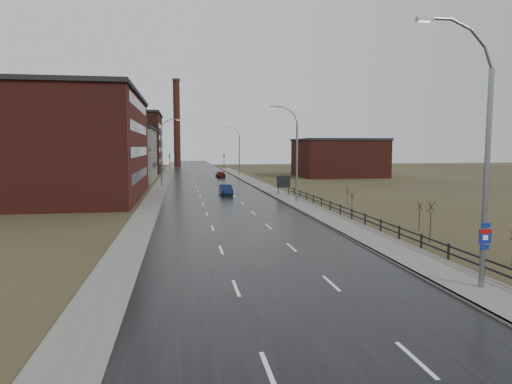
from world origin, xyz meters
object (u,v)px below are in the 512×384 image
object	(u,v)px
billboard	(283,182)
car_near	(226,190)
streetlight_main	(481,159)
car_far	(221,175)

from	to	relation	value
billboard	car_near	world-z (taller)	billboard
streetlight_main	car_near	xyz separation A→B (m)	(-7.22, 43.23, -5.33)
car_near	billboard	bearing A→B (deg)	-7.00
streetlight_main	billboard	distance (m)	42.65
billboard	car_near	bearing A→B (deg)	174.19
billboard	car_far	distance (m)	37.64
car_near	car_far	distance (m)	36.51
car_far	streetlight_main	bearing A→B (deg)	88.21
streetlight_main	billboard	xyz separation A→B (m)	(0.63, 42.43, -4.30)
car_near	streetlight_main	bearing A→B (deg)	-81.71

